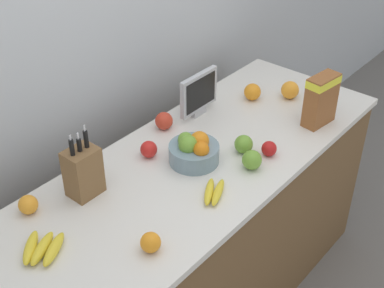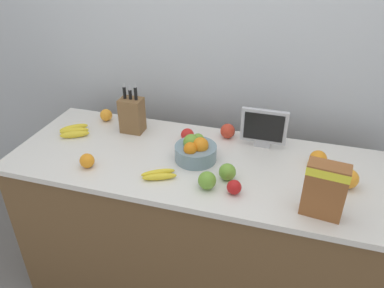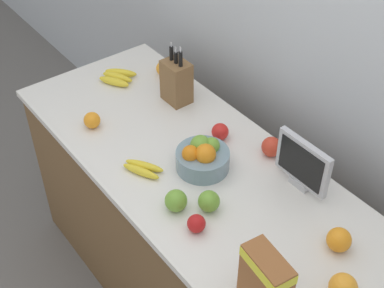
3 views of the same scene
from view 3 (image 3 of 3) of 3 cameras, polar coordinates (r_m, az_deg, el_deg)
name	(u,v)px [view 3 (image 3 of 3)]	position (r m, az deg, el deg)	size (l,w,h in m)	color
wall_back	(322,38)	(2.20, 13.66, 10.92)	(9.00, 0.06, 2.60)	silver
counter	(204,246)	(2.43, 1.24, -10.78)	(1.95, 0.73, 0.91)	brown
knife_block	(177,81)	(2.40, -1.66, 6.70)	(0.13, 0.10, 0.29)	brown
small_monitor	(303,164)	(1.99, 11.71, -2.08)	(0.24, 0.03, 0.21)	#B7B7BC
cereal_box	(265,282)	(1.61, 7.82, -14.38)	(0.17, 0.10, 0.24)	brown
fruit_bowl	(203,157)	(2.07, 1.14, -1.35)	(0.21, 0.21, 0.13)	gray
banana_bunch_left	(143,168)	(2.09, -5.29, -2.62)	(0.18, 0.13, 0.03)	yellow
banana_bunch_right	(117,77)	(2.61, -7.96, 7.09)	(0.20, 0.19, 0.04)	yellow
apple_near_bananas	(209,201)	(1.92, 1.82, -6.12)	(0.08, 0.08, 0.08)	#6B9E33
apple_leftmost	(176,201)	(1.92, -1.72, -6.06)	(0.08, 0.08, 0.08)	#6B9E33
apple_front	(220,132)	(2.22, 3.02, 1.32)	(0.07, 0.07, 0.07)	red
apple_middle	(271,147)	(2.16, 8.47, -0.29)	(0.08, 0.08, 0.08)	red
apple_rear	(196,224)	(1.86, 0.47, -8.48)	(0.07, 0.07, 0.07)	red
orange_front_right	(339,240)	(1.87, 15.40, -9.82)	(0.08, 0.08, 0.08)	orange
orange_mid_left	(343,287)	(1.75, 15.81, -14.49)	(0.09, 0.09, 0.09)	orange
orange_by_cereal	(163,68)	(2.62, -3.06, 8.05)	(0.07, 0.07, 0.07)	orange
orange_back_center	(92,120)	(2.32, -10.62, 2.51)	(0.07, 0.07, 0.07)	orange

